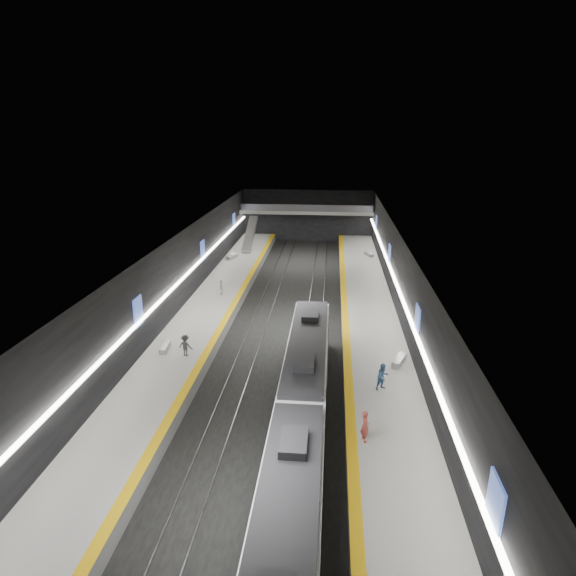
# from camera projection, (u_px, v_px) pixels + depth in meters

# --- Properties ---
(ground) EXTENTS (70.00, 70.00, 0.00)m
(ground) POSITION_uv_depth(u_px,v_px,m) (285.00, 330.00, 42.90)
(ground) COLOR black
(ground) RESTS_ON ground
(ceiling) EXTENTS (20.00, 70.00, 0.04)m
(ceiling) POSITION_uv_depth(u_px,v_px,m) (285.00, 242.00, 40.34)
(ceiling) COLOR beige
(ceiling) RESTS_ON wall_left
(wall_left) EXTENTS (0.04, 70.00, 8.00)m
(wall_left) POSITION_uv_depth(u_px,v_px,m) (173.00, 284.00, 42.49)
(wall_left) COLOR black
(wall_left) RESTS_ON ground
(wall_right) EXTENTS (0.04, 70.00, 8.00)m
(wall_right) POSITION_uv_depth(u_px,v_px,m) (402.00, 291.00, 40.74)
(wall_right) COLOR black
(wall_right) RESTS_ON ground
(wall_back) EXTENTS (20.00, 0.04, 8.00)m
(wall_back) POSITION_uv_depth(u_px,v_px,m) (307.00, 216.00, 74.63)
(wall_back) COLOR black
(wall_back) RESTS_ON ground
(platform_left) EXTENTS (5.00, 70.00, 1.00)m
(platform_left) POSITION_uv_depth(u_px,v_px,m) (203.00, 321.00, 43.39)
(platform_left) COLOR slate
(platform_left) RESTS_ON ground
(tile_surface_left) EXTENTS (5.00, 70.00, 0.02)m
(tile_surface_left) POSITION_uv_depth(u_px,v_px,m) (202.00, 316.00, 43.23)
(tile_surface_left) COLOR #ACACA7
(tile_surface_left) RESTS_ON platform_left
(tactile_strip_left) EXTENTS (0.60, 70.00, 0.02)m
(tactile_strip_left) POSITION_uv_depth(u_px,v_px,m) (226.00, 317.00, 43.03)
(tactile_strip_left) COLOR yellow
(tactile_strip_left) RESTS_ON platform_left
(platform_right) EXTENTS (5.00, 70.00, 1.00)m
(platform_right) POSITION_uv_depth(u_px,v_px,m) (370.00, 328.00, 42.08)
(platform_right) COLOR slate
(platform_right) RESTS_ON ground
(tile_surface_right) EXTENTS (5.00, 70.00, 0.02)m
(tile_surface_right) POSITION_uv_depth(u_px,v_px,m) (371.00, 322.00, 41.92)
(tile_surface_right) COLOR #ACACA7
(tile_surface_right) RESTS_ON platform_right
(tactile_strip_right) EXTENTS (0.60, 70.00, 0.02)m
(tactile_strip_right) POSITION_uv_depth(u_px,v_px,m) (345.00, 321.00, 42.11)
(tactile_strip_right) COLOR yellow
(tactile_strip_right) RESTS_ON platform_right
(rails) EXTENTS (6.52, 70.00, 0.12)m
(rails) POSITION_uv_depth(u_px,v_px,m) (285.00, 329.00, 42.88)
(rails) COLOR gray
(rails) RESTS_ON ground
(train) EXTENTS (2.69, 30.05, 3.60)m
(train) POSITION_uv_depth(u_px,v_px,m) (299.00, 429.00, 25.16)
(train) COLOR black
(train) RESTS_ON ground
(ad_posters) EXTENTS (19.94, 53.50, 2.20)m
(ad_posters) POSITION_uv_depth(u_px,v_px,m) (286.00, 278.00, 42.40)
(ad_posters) COLOR #4666D2
(ad_posters) RESTS_ON wall_left
(cove_light_left) EXTENTS (0.25, 68.60, 0.12)m
(cove_light_left) POSITION_uv_depth(u_px,v_px,m) (175.00, 286.00, 42.54)
(cove_light_left) COLOR white
(cove_light_left) RESTS_ON wall_left
(cove_light_right) EXTENTS (0.25, 68.60, 0.12)m
(cove_light_right) POSITION_uv_depth(u_px,v_px,m) (400.00, 293.00, 40.82)
(cove_light_right) COLOR white
(cove_light_right) RESTS_ON wall_right
(mezzanine_bridge) EXTENTS (20.00, 3.00, 1.50)m
(mezzanine_bridge) POSITION_uv_depth(u_px,v_px,m) (307.00, 211.00, 72.35)
(mezzanine_bridge) COLOR gray
(mezzanine_bridge) RESTS_ON wall_left
(escalator) EXTENTS (1.20, 7.50, 3.92)m
(escalator) POSITION_uv_depth(u_px,v_px,m) (250.00, 234.00, 67.15)
(escalator) COLOR #99999E
(escalator) RESTS_ON platform_left
(bench_left_near) EXTENTS (0.68, 1.82, 0.44)m
(bench_left_near) POSITION_uv_depth(u_px,v_px,m) (165.00, 347.00, 36.67)
(bench_left_near) COLOR #99999E
(bench_left_near) RESTS_ON platform_left
(bench_left_far) EXTENTS (1.22, 2.02, 0.48)m
(bench_left_far) POSITION_uv_depth(u_px,v_px,m) (232.00, 257.00, 62.00)
(bench_left_far) COLOR #99999E
(bench_left_far) RESTS_ON platform_left
(bench_right_near) EXTENTS (1.28, 2.02, 0.48)m
(bench_right_near) POSITION_uv_depth(u_px,v_px,m) (399.00, 361.00, 34.54)
(bench_right_near) COLOR #99999E
(bench_right_near) RESTS_ON platform_right
(bench_right_far) EXTENTS (1.18, 1.89, 0.45)m
(bench_right_far) POSITION_uv_depth(u_px,v_px,m) (369.00, 254.00, 63.26)
(bench_right_far) COLOR #99999E
(bench_right_far) RESTS_ON platform_right
(passenger_right_a) EXTENTS (0.63, 0.77, 1.83)m
(passenger_right_a) POSITION_uv_depth(u_px,v_px,m) (365.00, 426.00, 25.87)
(passenger_right_a) COLOR #B34542
(passenger_right_a) RESTS_ON platform_right
(passenger_right_b) EXTENTS (1.11, 1.06, 1.82)m
(passenger_right_b) POSITION_uv_depth(u_px,v_px,m) (383.00, 377.00, 30.98)
(passenger_right_b) COLOR #486C9D
(passenger_right_b) RESTS_ON platform_right
(passenger_left_a) EXTENTS (0.41, 0.91, 1.53)m
(passenger_left_a) POSITION_uv_depth(u_px,v_px,m) (221.00, 287.00, 48.60)
(passenger_left_a) COLOR beige
(passenger_left_a) RESTS_ON platform_left
(passenger_left_b) EXTENTS (1.19, 0.85, 1.68)m
(passenger_left_b) POSITION_uv_depth(u_px,v_px,m) (185.00, 346.00, 35.52)
(passenger_left_b) COLOR #3B3A41
(passenger_left_b) RESTS_ON platform_left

